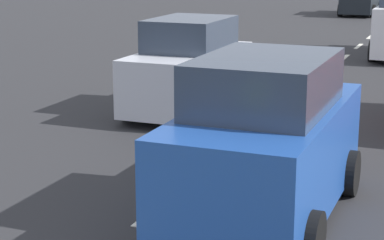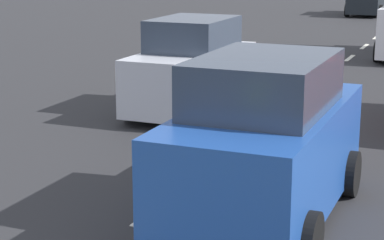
# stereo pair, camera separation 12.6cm
# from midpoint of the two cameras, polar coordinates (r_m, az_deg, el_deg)

# --- Properties ---
(ground_plane) EXTENTS (96.00, 96.00, 0.00)m
(ground_plane) POSITION_cam_midpoint_polar(r_m,az_deg,el_deg) (24.33, 12.95, 5.01)
(ground_plane) COLOR #28282B
(lane_center_line) EXTENTS (0.14, 46.40, 0.01)m
(lane_center_line) POSITION_cam_midpoint_polar(r_m,az_deg,el_deg) (28.44, 14.42, 6.18)
(lane_center_line) COLOR silver
(lane_center_line) RESTS_ON ground
(car_outgoing_ahead) EXTENTS (2.07, 4.23, 2.23)m
(car_outgoing_ahead) POSITION_cam_midpoint_polar(r_m,az_deg,el_deg) (9.42, 6.33, -1.95)
(car_outgoing_ahead) COLOR #1E4799
(car_outgoing_ahead) RESTS_ON ground
(car_oncoming_lead) EXTENTS (1.99, 3.82, 2.09)m
(car_oncoming_lead) POSITION_cam_midpoint_polar(r_m,az_deg,el_deg) (15.55, 0.24, 4.14)
(car_oncoming_lead) COLOR silver
(car_oncoming_lead) RESTS_ON ground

